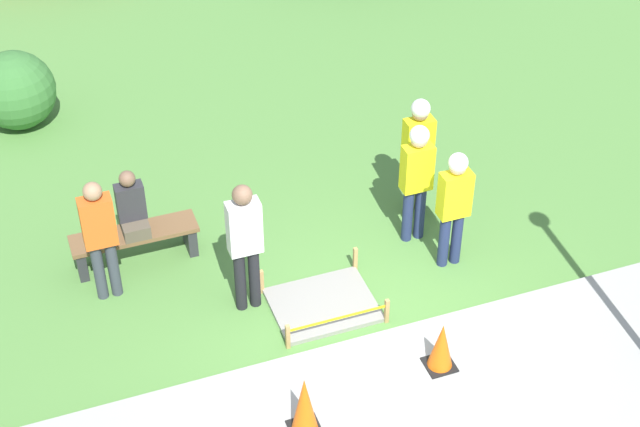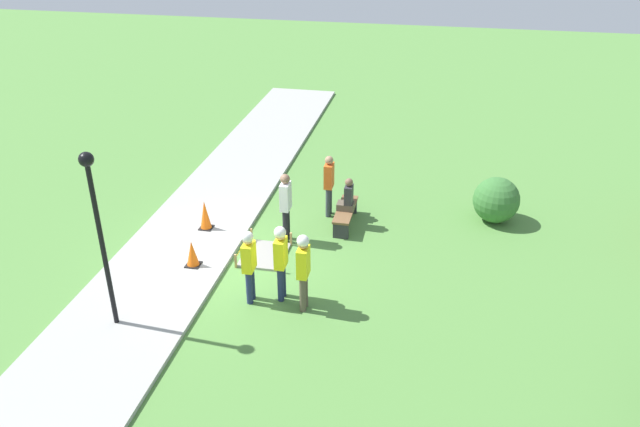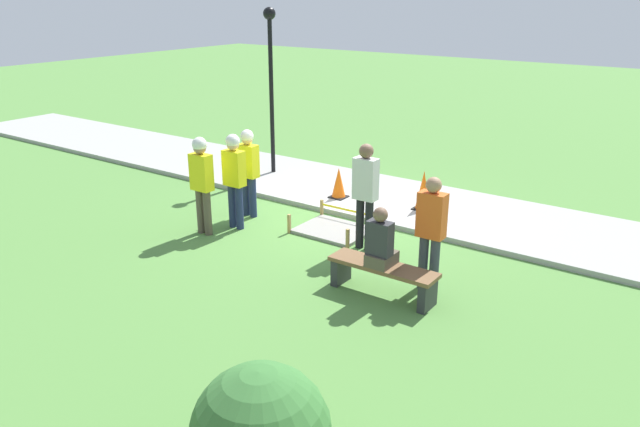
% 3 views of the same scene
% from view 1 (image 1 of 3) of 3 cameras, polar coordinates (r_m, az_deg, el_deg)
% --- Properties ---
extents(ground_plane, '(60.00, 60.00, 0.00)m').
position_cam_1_polar(ground_plane, '(11.89, 3.05, -7.32)').
color(ground_plane, '#51843D').
extents(sidewalk, '(28.00, 2.79, 0.10)m').
position_cam_1_polar(sidewalk, '(11.00, 5.90, -11.96)').
color(sidewalk, '#9E9E99').
rests_on(sidewalk, ground_plane).
extents(wet_concrete_patch, '(1.32, 1.08, 0.36)m').
position_cam_1_polar(wet_concrete_patch, '(12.25, 0.18, -5.32)').
color(wet_concrete_patch, gray).
rests_on(wet_concrete_patch, ground_plane).
extents(traffic_cone_near_patch, '(0.34, 0.34, 0.78)m').
position_cam_1_polar(traffic_cone_near_patch, '(10.52, -0.91, -11.10)').
color(traffic_cone_near_patch, black).
rests_on(traffic_cone_near_patch, sidewalk).
extents(traffic_cone_far_patch, '(0.34, 0.34, 0.64)m').
position_cam_1_polar(traffic_cone_far_patch, '(11.29, 7.08, -7.66)').
color(traffic_cone_far_patch, black).
rests_on(traffic_cone_far_patch, sidewalk).
extents(park_bench, '(1.64, 0.44, 0.48)m').
position_cam_1_polar(park_bench, '(12.95, -10.72, -1.56)').
color(park_bench, '#2D2D33').
rests_on(park_bench, ground_plane).
extents(person_seated_on_bench, '(0.36, 0.44, 0.89)m').
position_cam_1_polar(person_seated_on_bench, '(12.69, -10.90, 0.33)').
color(person_seated_on_bench, brown).
rests_on(person_seated_on_bench, park_bench).
extents(worker_supervisor, '(0.40, 0.25, 1.72)m').
position_cam_1_polar(worker_supervisor, '(12.38, 7.82, 0.76)').
color(worker_supervisor, navy).
rests_on(worker_supervisor, ground_plane).
extents(worker_assistant, '(0.40, 0.26, 1.80)m').
position_cam_1_polar(worker_assistant, '(13.22, 5.72, 3.92)').
color(worker_assistant, brown).
rests_on(worker_assistant, ground_plane).
extents(worker_trainee, '(0.40, 0.26, 1.78)m').
position_cam_1_polar(worker_trainee, '(12.72, 5.65, 2.34)').
color(worker_trainee, navy).
rests_on(worker_trainee, ground_plane).
extents(bystander_in_orange_shirt, '(0.40, 0.23, 1.74)m').
position_cam_1_polar(bystander_in_orange_shirt, '(12.09, -12.69, -1.16)').
color(bystander_in_orange_shirt, '#383D47').
rests_on(bystander_in_orange_shirt, ground_plane).
extents(bystander_in_gray_shirt, '(0.40, 0.24, 1.84)m').
position_cam_1_polar(bystander_in_gray_shirt, '(11.63, -4.39, -1.54)').
color(bystander_in_gray_shirt, black).
rests_on(bystander_in_gray_shirt, ground_plane).
extents(shrub_rounded_near, '(1.24, 1.24, 1.24)m').
position_cam_1_polar(shrub_rounded_near, '(15.98, -17.29, 6.86)').
color(shrub_rounded_near, '#387033').
rests_on(shrub_rounded_near, ground_plane).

